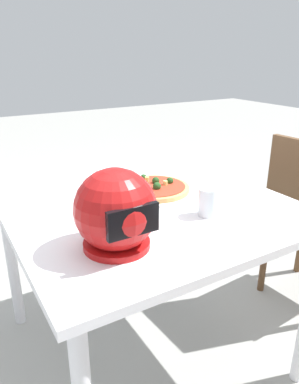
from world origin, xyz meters
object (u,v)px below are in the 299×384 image
(motorcycle_helmet, at_px, (116,211))
(pizza, at_px, (154,187))
(drinking_glass, at_px, (208,202))
(dining_table, at_px, (145,219))

(motorcycle_helmet, bearing_deg, pizza, -135.33)
(motorcycle_helmet, relative_size, drinking_glass, 2.40)
(motorcycle_helmet, bearing_deg, dining_table, -132.72)
(pizza, bearing_deg, drinking_glass, 99.61)
(pizza, relative_size, drinking_glass, 2.84)
(dining_table, relative_size, pizza, 3.68)
(dining_table, distance_m, motorcycle_helmet, 0.42)
(dining_table, xyz_separation_m, pizza, (-0.08, -0.05, 0.10))
(pizza, distance_m, motorcycle_helmet, 0.47)
(pizza, height_order, motorcycle_helmet, motorcycle_helmet)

